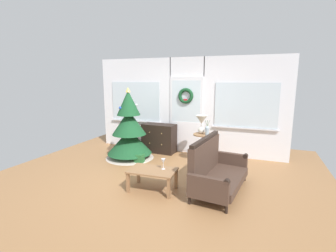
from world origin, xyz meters
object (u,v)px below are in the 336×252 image
Objects in this scene: christmas_tree at (129,132)px; settee_sofa at (215,170)px; side_table at (203,142)px; coffee_table at (152,173)px; flower_vase at (207,130)px; table_lamp at (202,122)px; wine_glass at (163,162)px; gift_box at (139,158)px; dresser_cabinet at (159,138)px.

settee_sofa is (2.37, -1.10, -0.29)m from christmas_tree.
christmas_tree is 1.86m from side_table.
settee_sofa is 1.12m from coffee_table.
flower_vase is at bearing -30.96° from side_table.
table_lamp reaches higher than side_table.
side_table is (-0.54, 1.42, 0.12)m from settee_sofa.
wine_glass is (-0.33, -1.74, 0.03)m from side_table.
flower_vase is 1.69× the size of gift_box.
dresser_cabinet is 4.45× the size of gift_box.
coffee_table is 4.43× the size of wine_glass.
coffee_table is at bearing -69.99° from dresser_cabinet.
side_table is at bearing 74.62° from coffee_table.
coffee_table is at bearing -105.38° from side_table.
flower_vase is 0.41× the size of coffee_table.
christmas_tree is 2.63m from settee_sofa.
christmas_tree is at bearing -168.38° from table_lamp.
table_lamp is (1.77, 0.36, 0.32)m from christmas_tree.
flower_vase is at bearing 75.64° from wine_glass.
side_table is (1.32, -0.42, 0.11)m from dresser_cabinet.
gift_box is (-1.09, 1.16, -0.43)m from wine_glass.
settee_sofa reaches higher than dresser_cabinet.
flower_vase is at bearing 18.92° from gift_box.
dresser_cabinet is 1.32× the size of side_table.
gift_box is at bearing -155.46° from table_lamp.
table_lamp is 0.51× the size of coffee_table.
coffee_table is 4.16× the size of gift_box.
christmas_tree is at bearing 136.63° from wine_glass.
wine_glass reaches higher than coffee_table.
gift_box is (-1.52, -0.52, -0.71)m from flower_vase.
christmas_tree is at bearing 147.42° from gift_box.
wine_glass is at bearing -160.18° from settee_sofa.
wine_glass is at bearing -100.74° from side_table.
christmas_tree is 9.18× the size of wine_glass.
gift_box is at bearing 133.39° from wine_glass.
table_lamp is at bearing -16.75° from dresser_cabinet.
side_table is 0.34m from flower_vase.
side_table is 1.90m from coffee_table.
table_lamp is at bearing 81.38° from wine_glass.
flower_vase is 1.93m from coffee_table.
settee_sofa is 0.94m from wine_glass.
flower_vase is 1.76m from gift_box.
settee_sofa is at bearing -23.24° from gift_box.
wine_glass is (0.17, 0.09, 0.20)m from coffee_table.
wine_glass is (-0.43, -1.68, -0.28)m from flower_vase.
christmas_tree is 8.63× the size of gift_box.
gift_box is (-0.92, 1.25, -0.23)m from coffee_table.
dresser_cabinet reaches higher than gift_box.
coffee_table is (0.82, -2.25, -0.06)m from dresser_cabinet.
christmas_tree is at bearing 131.29° from coffee_table.
settee_sofa is (1.86, -1.84, -0.01)m from dresser_cabinet.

